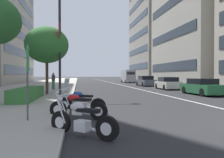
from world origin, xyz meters
TOP-DOWN VIEW (x-y plane):
  - sidewalk_right_plaza at (30.00, 11.91)m, footprint 160.00×9.41m
  - lane_centre_stripe at (35.00, 0.00)m, footprint 110.00×0.16m
  - motorcycle_by_sign_pole at (-0.00, 6.75)m, footprint 1.44×1.74m
  - motorcycle_second_in_row at (2.44, 6.88)m, footprint 1.03×2.11m
  - motorcycle_nearest_camera at (3.89, 6.75)m, footprint 0.97×2.04m
  - car_far_down_avenue at (11.41, -3.20)m, footprint 4.42×1.86m
  - car_mid_block_traffic at (18.61, -3.19)m, footprint 4.35×2.02m
  - car_following_behind at (26.42, -2.97)m, footprint 4.31×2.03m
  - delivery_van_ahead at (41.46, -3.61)m, footprint 5.07×2.20m
  - parking_sign_by_curb at (1.69, 8.47)m, footprint 0.32×0.06m
  - street_lamp_with_banners at (11.26, 7.85)m, footprint 1.26×2.34m
  - clipped_hedge_bed at (8.45, 9.88)m, footprint 5.36×1.10m
  - street_tree_far_plaza at (12.19, 9.24)m, footprint 3.32×3.32m
  - pedestrian_on_plaza at (17.67, 9.33)m, footprint 0.43×0.31m

SIDE VIEW (x-z plane):
  - lane_centre_stripe at x=35.00m, z-range 0.00..0.01m
  - sidewalk_right_plaza at x=30.00m, z-range 0.00..0.15m
  - motorcycle_by_sign_pole at x=0.00m, z-range -0.13..0.96m
  - motorcycle_second_in_row at x=2.44m, z-range -0.13..0.97m
  - motorcycle_nearest_camera at x=3.89m, z-range -0.30..1.18m
  - clipped_hedge_bed at x=8.45m, z-range 0.15..0.85m
  - car_far_down_avenue at x=11.41m, z-range -0.04..1.29m
  - car_mid_block_traffic at x=18.61m, z-range -0.04..1.35m
  - car_following_behind at x=26.42m, z-range -0.06..1.43m
  - pedestrian_on_plaza at x=17.67m, z-range 0.16..1.88m
  - delivery_van_ahead at x=41.46m, z-range 0.09..2.75m
  - parking_sign_by_curb at x=1.69m, z-range 0.46..2.94m
  - street_tree_far_plaza at x=12.19m, z-range 1.34..6.55m
  - street_lamp_with_banners at x=11.26m, z-range 0.98..8.77m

